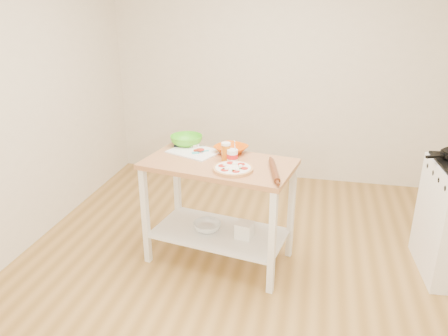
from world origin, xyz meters
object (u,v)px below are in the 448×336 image
beer_pint (226,152)px  spatula (200,152)px  knife (185,146)px  green_bowl (186,140)px  orange_bowl (231,149)px  shelf_bin (245,230)px  prep_island (219,190)px  rolling_pin (274,171)px  pizza (233,168)px  cutting_board (194,151)px  shelf_glass_bowl (207,227)px  yogurt_tub (232,156)px

beer_pint → spatula: bearing=156.5°
knife → green_bowl: green_bowl is taller
orange_bowl → beer_pint: size_ratio=1.74×
green_bowl → beer_pint: bearing=-35.4°
orange_bowl → shelf_bin: size_ratio=1.98×
prep_island → rolling_pin: size_ratio=3.19×
prep_island → spatula: bearing=143.4°
spatula → knife: 0.20m
green_bowl → rolling_pin: (0.83, -0.49, -0.02)m
beer_pint → green_bowl: bearing=144.6°
pizza → knife: 0.67m
pizza → green_bowl: green_bowl is taller
pizza → cutting_board: size_ratio=0.63×
orange_bowl → shelf_glass_bowl: size_ratio=1.10×
orange_bowl → shelf_bin: bearing=-57.0°
orange_bowl → shelf_bin: (0.17, -0.27, -0.61)m
orange_bowl → shelf_glass_bowl: (-0.16, -0.23, -0.63)m
knife → cutting_board: bearing=-51.0°
yogurt_tub → shelf_bin: 0.64m
pizza → yogurt_tub: (-0.04, 0.17, 0.04)m
prep_island → shelf_glass_bowl: (-0.11, 0.00, -0.35)m
pizza → rolling_pin: 0.31m
pizza → green_bowl: (-0.52, 0.50, 0.03)m
orange_bowl → rolling_pin: size_ratio=0.65×
orange_bowl → beer_pint: bearing=-91.0°
rolling_pin → shelf_glass_bowl: 0.86m
pizza → prep_island: bearing=133.2°
rolling_pin → shelf_glass_bowl: (-0.56, 0.15, -0.63)m
shelf_bin → knife: bearing=152.4°
beer_pint → rolling_pin: bearing=-25.3°
spatula → yogurt_tub: size_ratio=0.71×
spatula → green_bowl: (-0.17, 0.19, 0.03)m
cutting_board → orange_bowl: 0.31m
orange_bowl → yogurt_tub: size_ratio=1.39×
prep_island → orange_bowl: (0.05, 0.23, 0.28)m
pizza → shelf_bin: pizza is taller
pizza → yogurt_tub: size_ratio=1.64×
knife → shelf_glass_bowl: (0.26, -0.27, -0.62)m
knife → green_bowl: (-0.01, 0.07, 0.03)m
orange_bowl → rolling_pin: 0.56m
orange_bowl → shelf_bin: orange_bowl is taller
green_bowl → knife: bearing=-82.9°
prep_island → orange_bowl: size_ratio=4.90×
beer_pint → shelf_bin: bearing=-24.1°
prep_island → knife: knife is taller
knife → spatula: bearing=-48.0°
orange_bowl → beer_pint: 0.19m
green_bowl → pizza: bearing=-43.7°
spatula → shelf_bin: size_ratio=1.01×
spatula → beer_pint: beer_pint is taller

